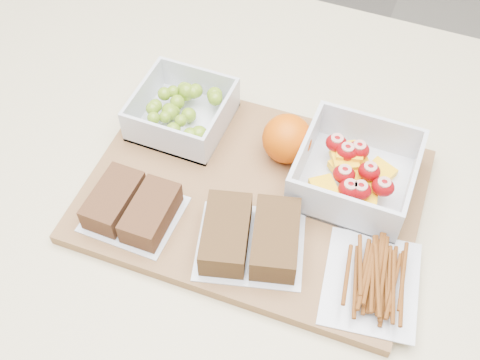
{
  "coord_description": "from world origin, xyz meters",
  "views": [
    {
      "loc": [
        0.18,
        -0.41,
        1.54
      ],
      "look_at": [
        0.0,
        0.02,
        0.93
      ],
      "focal_mm": 45.0,
      "sensor_mm": 36.0,
      "label": 1
    }
  ],
  "objects_px": {
    "cutting_board": "(253,195)",
    "sandwich_bag_left": "(132,207)",
    "orange": "(287,139)",
    "sandwich_bag_center": "(251,237)",
    "grape_container": "(183,111)",
    "pretzel_bag": "(373,277)",
    "fruit_container": "(355,173)"
  },
  "relations": [
    {
      "from": "orange",
      "to": "sandwich_bag_center",
      "type": "height_order",
      "value": "orange"
    },
    {
      "from": "fruit_container",
      "to": "orange",
      "type": "xyz_separation_m",
      "value": [
        -0.1,
        0.01,
        0.01
      ]
    },
    {
      "from": "sandwich_bag_left",
      "to": "pretzel_bag",
      "type": "distance_m",
      "value": 0.3
    },
    {
      "from": "grape_container",
      "to": "fruit_container",
      "type": "bearing_deg",
      "value": -4.25
    },
    {
      "from": "orange",
      "to": "sandwich_bag_center",
      "type": "bearing_deg",
      "value": -87.19
    },
    {
      "from": "sandwich_bag_left",
      "to": "sandwich_bag_center",
      "type": "relative_size",
      "value": 0.74
    },
    {
      "from": "sandwich_bag_left",
      "to": "cutting_board",
      "type": "bearing_deg",
      "value": 35.32
    },
    {
      "from": "sandwich_bag_left",
      "to": "sandwich_bag_center",
      "type": "bearing_deg",
      "value": 4.85
    },
    {
      "from": "cutting_board",
      "to": "pretzel_bag",
      "type": "relative_size",
      "value": 2.91
    },
    {
      "from": "fruit_container",
      "to": "orange",
      "type": "distance_m",
      "value": 0.1
    },
    {
      "from": "cutting_board",
      "to": "grape_container",
      "type": "relative_size",
      "value": 3.41
    },
    {
      "from": "grape_container",
      "to": "sandwich_bag_center",
      "type": "relative_size",
      "value": 0.81
    },
    {
      "from": "orange",
      "to": "sandwich_bag_center",
      "type": "distance_m",
      "value": 0.15
    },
    {
      "from": "sandwich_bag_center",
      "to": "orange",
      "type": "bearing_deg",
      "value": 92.81
    },
    {
      "from": "sandwich_bag_left",
      "to": "orange",
      "type": "bearing_deg",
      "value": 48.53
    },
    {
      "from": "cutting_board",
      "to": "orange",
      "type": "relative_size",
      "value": 6.38
    },
    {
      "from": "orange",
      "to": "fruit_container",
      "type": "bearing_deg",
      "value": -8.8
    },
    {
      "from": "sandwich_bag_left",
      "to": "pretzel_bag",
      "type": "relative_size",
      "value": 0.78
    },
    {
      "from": "sandwich_bag_center",
      "to": "pretzel_bag",
      "type": "relative_size",
      "value": 1.05
    },
    {
      "from": "orange",
      "to": "pretzel_bag",
      "type": "relative_size",
      "value": 0.46
    },
    {
      "from": "cutting_board",
      "to": "fruit_container",
      "type": "xyz_separation_m",
      "value": [
        0.12,
        0.06,
        0.03
      ]
    },
    {
      "from": "grape_container",
      "to": "pretzel_bag",
      "type": "bearing_deg",
      "value": -25.86
    },
    {
      "from": "fruit_container",
      "to": "sandwich_bag_center",
      "type": "height_order",
      "value": "fruit_container"
    },
    {
      "from": "grape_container",
      "to": "pretzel_bag",
      "type": "height_order",
      "value": "grape_container"
    },
    {
      "from": "cutting_board",
      "to": "sandwich_bag_left",
      "type": "bearing_deg",
      "value": -146.21
    },
    {
      "from": "cutting_board",
      "to": "sandwich_bag_left",
      "type": "height_order",
      "value": "sandwich_bag_left"
    },
    {
      "from": "cutting_board",
      "to": "orange",
      "type": "xyz_separation_m",
      "value": [
        0.02,
        0.07,
        0.04
      ]
    },
    {
      "from": "cutting_board",
      "to": "fruit_container",
      "type": "relative_size",
      "value": 2.94
    },
    {
      "from": "fruit_container",
      "to": "sandwich_bag_left",
      "type": "relative_size",
      "value": 1.27
    },
    {
      "from": "grape_container",
      "to": "orange",
      "type": "xyz_separation_m",
      "value": [
        0.15,
        -0.0,
        0.01
      ]
    },
    {
      "from": "sandwich_bag_left",
      "to": "sandwich_bag_center",
      "type": "distance_m",
      "value": 0.15
    },
    {
      "from": "orange",
      "to": "pretzel_bag",
      "type": "bearing_deg",
      "value": -43.22
    }
  ]
}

